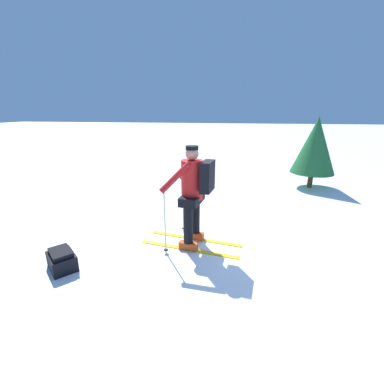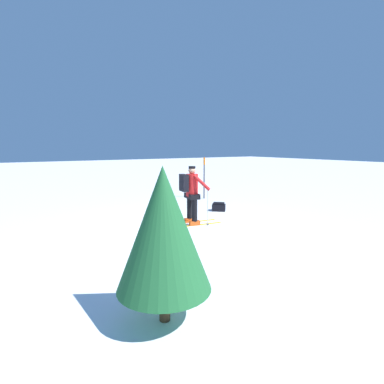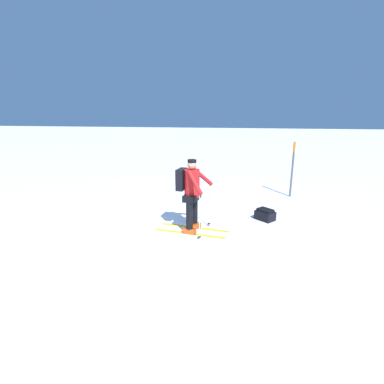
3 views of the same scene
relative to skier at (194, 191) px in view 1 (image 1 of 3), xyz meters
The scene contains 4 objects.
ground_plane 1.27m from the skier, 130.75° to the left, with size 80.00×80.00×0.00m, color white.
skier is the anchor object (origin of this frame).
dropped_backpack 2.16m from the skier, 60.52° to the right, with size 0.54×0.55×0.29m.
pine_tree 4.81m from the skier, 143.86° to the left, with size 1.20×1.20×2.00m.
Camera 1 is at (4.36, -0.02, 2.18)m, focal length 24.00 mm.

